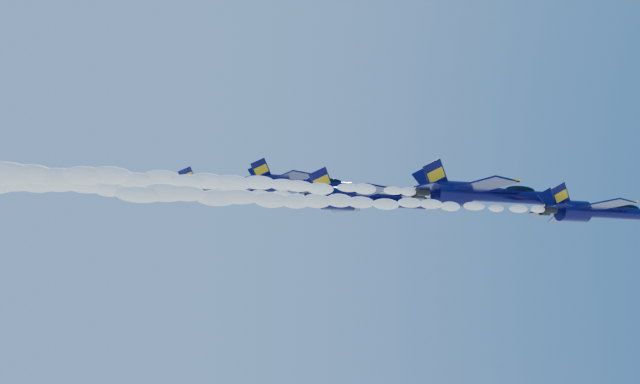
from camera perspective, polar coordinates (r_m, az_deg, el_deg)
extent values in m
cylinder|color=#090738|center=(76.61, 25.45, -1.75)|extent=(7.83, 1.31, 1.31)
ellipsoid|color=#090738|center=(73.31, 22.10, -1.63)|extent=(1.36, 2.35, 5.57)
ellipsoid|color=black|center=(77.66, 26.25, -1.32)|extent=(3.13, 1.02, 0.86)
cube|color=#FFAF11|center=(77.61, 26.27, -1.51)|extent=(3.65, 0.87, 0.16)
cube|color=#090738|center=(71.53, 24.71, -1.06)|extent=(4.66, 5.53, 0.16)
cube|color=#090738|center=(76.99, 21.57, -2.18)|extent=(4.66, 5.53, 0.16)
cube|color=#FFAF11|center=(72.30, 25.47, -1.03)|extent=(2.10, 4.36, 0.09)
cube|color=#FFAF11|center=(77.71, 22.30, -2.15)|extent=(2.10, 4.36, 0.09)
cube|color=#090738|center=(71.77, 21.17, -0.36)|extent=(2.83, 0.90, 3.05)
cube|color=#090738|center=(73.24, 20.37, -0.69)|extent=(2.83, 0.90, 3.05)
cylinder|color=black|center=(71.13, 20.36, -1.47)|extent=(1.04, 0.96, 0.96)
cylinder|color=black|center=(72.05, 19.87, -1.66)|extent=(1.04, 0.96, 0.96)
cube|color=#FFAF11|center=(75.14, 23.84, -1.17)|extent=(9.57, 0.30, 0.07)
ellipsoid|color=white|center=(62.15, 2.59, -0.90)|extent=(43.95, 1.82, 1.64)
cylinder|color=#090738|center=(74.76, 16.65, -0.36)|extent=(9.65, 1.61, 1.61)
ellipsoid|color=#090738|center=(71.64, 11.96, -0.12)|extent=(1.67, 2.89, 6.86)
cone|color=#090738|center=(78.02, 20.61, -0.60)|extent=(2.79, 1.61, 1.61)
cylinder|color=#FFAF11|center=(77.32, 19.82, -0.55)|extent=(0.38, 1.67, 1.67)
ellipsoid|color=black|center=(75.86, 17.80, 0.15)|extent=(3.86, 1.25, 1.06)
cube|color=#FFAF11|center=(75.78, 17.82, -0.08)|extent=(4.50, 1.07, 0.19)
cube|color=#090738|center=(68.81, 14.92, 0.66)|extent=(5.75, 6.81, 0.19)
cube|color=#090738|center=(76.23, 11.91, -0.90)|extent=(5.75, 6.81, 0.19)
cube|color=#FFAF11|center=(69.55, 16.01, 0.67)|extent=(2.58, 5.37, 0.11)
cube|color=#FFAF11|center=(76.90, 12.92, -0.88)|extent=(2.58, 5.37, 0.11)
cube|color=#090738|center=(70.09, 10.54, 1.51)|extent=(3.49, 1.10, 3.76)
cube|color=#090738|center=(72.08, 9.82, 1.06)|extent=(3.49, 1.10, 3.76)
cylinder|color=black|center=(69.50, 9.41, 0.14)|extent=(1.29, 1.18, 1.18)
cylinder|color=black|center=(70.75, 8.97, -0.13)|extent=(1.29, 1.18, 1.18)
cube|color=#FFAF11|center=(73.41, 14.43, 0.40)|extent=(11.79, 0.38, 0.09)
ellipsoid|color=white|center=(64.98, -9.47, 0.87)|extent=(43.95, 2.24, 2.02)
cylinder|color=#090738|center=(78.66, 6.40, -0.83)|extent=(9.62, 1.60, 1.60)
ellipsoid|color=#090738|center=(76.67, 1.66, -0.61)|extent=(1.67, 2.89, 6.84)
cone|color=#090738|center=(80.94, 10.54, -1.05)|extent=(2.78, 1.60, 1.60)
cylinder|color=#FFAF11|center=(80.44, 9.70, -1.00)|extent=(0.37, 1.67, 1.67)
ellipsoid|color=black|center=(79.47, 7.62, -0.33)|extent=(3.85, 1.25, 1.06)
cube|color=#FFAF11|center=(79.40, 7.63, -0.56)|extent=(4.49, 1.07, 0.19)
cube|color=#090738|center=(73.22, 3.98, 0.10)|extent=(5.73, 6.79, 0.19)
cube|color=#090738|center=(81.20, 2.19, -1.31)|extent=(5.73, 6.79, 0.19)
cube|color=#FFAF11|center=(73.70, 5.09, 0.11)|extent=(2.58, 5.35, 0.11)
cube|color=#FFAF11|center=(81.63, 3.20, -1.29)|extent=(2.58, 5.35, 0.11)
cube|color=#090738|center=(75.45, 0.15, 0.90)|extent=(3.48, 1.10, 3.75)
cube|color=#090738|center=(77.56, -0.24, 0.49)|extent=(3.48, 1.10, 3.75)
cylinder|color=black|center=(75.13, -0.96, -0.38)|extent=(1.28, 1.18, 1.18)
cylinder|color=black|center=(76.45, -1.19, -0.61)|extent=(1.28, 1.18, 1.18)
cube|color=#FFAF11|center=(77.85, 4.16, -0.11)|extent=(11.76, 0.37, 0.09)
ellipsoid|color=white|center=(74.38, -18.27, 0.25)|extent=(43.95, 2.23, 2.01)
cylinder|color=#090738|center=(86.52, -0.13, 0.56)|extent=(8.70, 1.45, 1.45)
ellipsoid|color=#090738|center=(85.36, -4.11, 0.76)|extent=(1.51, 2.61, 6.18)
cone|color=#090738|center=(87.94, 3.43, 0.35)|extent=(2.51, 1.45, 1.45)
cylinder|color=#FFAF11|center=(87.62, 2.70, 0.39)|extent=(0.34, 1.51, 1.51)
ellipsoid|color=black|center=(87.08, 0.92, 0.96)|extent=(3.48, 1.13, 0.96)
cube|color=#FFAF11|center=(87.01, 0.92, 0.78)|extent=(4.06, 0.97, 0.17)
cube|color=#090738|center=(81.98, -2.47, 1.39)|extent=(5.18, 6.14, 0.17)
cube|color=#090738|center=(89.34, -3.42, 0.12)|extent=(5.18, 6.14, 0.17)
cube|color=#FFAF11|center=(82.27, -1.54, 1.40)|extent=(2.33, 4.84, 0.10)
cube|color=#FFAF11|center=(89.60, -2.56, 0.13)|extent=(2.33, 4.84, 0.10)
cube|color=#090738|center=(84.48, -5.40, 2.00)|extent=(3.15, 0.99, 3.39)
cube|color=#090738|center=(86.41, -5.60, 1.64)|extent=(3.15, 0.99, 3.39)
cylinder|color=black|center=(84.28, -6.31, 0.97)|extent=(1.16, 1.06, 1.06)
cylinder|color=black|center=(85.49, -6.42, 0.76)|extent=(1.16, 1.06, 1.06)
cube|color=#FFAF11|center=(86.11, -2.01, 1.16)|extent=(10.63, 0.34, 0.08)
ellipsoid|color=white|center=(85.20, -21.53, 1.52)|extent=(43.95, 2.02, 1.82)
cylinder|color=#090738|center=(94.14, -7.39, 0.13)|extent=(8.16, 1.36, 1.36)
ellipsoid|color=#090738|center=(93.74, -10.86, 0.30)|extent=(1.41, 2.45, 5.80)
cone|color=#090738|center=(94.81, -4.23, -0.05)|extent=(2.36, 1.36, 1.36)
cylinder|color=#FFAF11|center=(94.64, -4.88, -0.01)|extent=(0.32, 1.41, 1.41)
ellipsoid|color=black|center=(94.47, -6.45, 0.48)|extent=(3.26, 1.06, 0.90)
cube|color=#FFAF11|center=(94.41, -6.45, 0.32)|extent=(3.81, 0.91, 0.16)
cube|color=#090738|center=(90.32, -9.71, 0.81)|extent=(4.86, 5.76, 0.16)
cube|color=#090738|center=(97.35, -10.01, -0.24)|extent=(4.86, 5.76, 0.16)
cube|color=#FFAF11|center=(90.42, -8.91, 0.82)|extent=(2.19, 4.54, 0.09)
cube|color=#FFAF11|center=(97.45, -9.26, -0.23)|extent=(2.19, 4.54, 0.09)
cube|color=#090738|center=(93.11, -12.02, 1.34)|extent=(2.95, 0.93, 3.18)
cube|color=#090738|center=(94.96, -12.05, 1.05)|extent=(2.95, 0.93, 3.18)
cylinder|color=black|center=(93.09, -12.79, 0.46)|extent=(1.09, 1.00, 1.00)
cylinder|color=black|center=(94.24, -12.81, 0.29)|extent=(1.09, 1.00, 1.00)
cube|color=#FFAF11|center=(94.09, -9.02, 0.64)|extent=(9.97, 0.32, 0.07)
ellipsoid|color=white|center=(96.16, -26.28, 0.95)|extent=(43.95, 1.89, 1.71)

